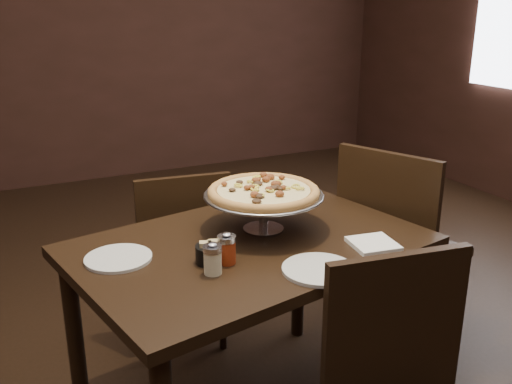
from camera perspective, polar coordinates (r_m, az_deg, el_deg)
name	(u,v)px	position (r m, az deg, el deg)	size (l,w,h in m)	color
room	(268,49)	(1.89, 1.21, 14.10)	(6.04, 7.04, 2.84)	black
dining_table	(250,267)	(2.05, -0.64, -7.48)	(1.32, 1.01, 0.75)	black
pizza_stand	(264,192)	(2.05, 0.77, -0.02)	(0.44, 0.44, 0.18)	#B4B3BA
parmesan_shaker	(213,259)	(1.77, -4.36, -6.68)	(0.06, 0.06, 0.10)	beige
pepper_flake_shaker	(227,249)	(1.83, -2.93, -5.68)	(0.06, 0.06, 0.11)	maroon
packet_caddy	(210,253)	(1.85, -4.60, -6.13)	(0.10, 0.10, 0.07)	black
napkin_stack	(373,244)	(2.01, 11.64, -5.12)	(0.15, 0.15, 0.02)	white
plate_left	(118,258)	(1.92, -13.60, -6.45)	(0.22, 0.22, 0.01)	silver
plate_near	(319,269)	(1.80, 6.30, -7.71)	(0.23, 0.23, 0.01)	silver
serving_spatula	(296,202)	(1.97, 3.98, -1.04)	(0.14, 0.14, 0.02)	#B4B3BA
chair_far	(181,253)	(2.61, -7.50, -6.02)	(0.45, 0.45, 0.86)	black
chair_side	(397,245)	(2.58, 13.89, -5.18)	(0.60, 0.60, 0.98)	black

